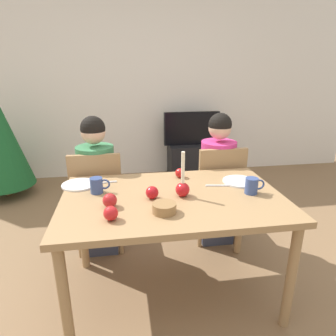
% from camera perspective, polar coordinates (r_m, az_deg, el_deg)
% --- Properties ---
extents(ground_plane, '(7.68, 7.68, 0.00)m').
position_cam_1_polar(ground_plane, '(2.30, 0.83, -22.69)').
color(ground_plane, brown).
extents(back_wall, '(6.40, 0.10, 2.60)m').
position_cam_1_polar(back_wall, '(4.31, -5.13, 15.85)').
color(back_wall, silver).
rests_on(back_wall, ground).
extents(dining_table, '(1.40, 0.90, 0.75)m').
position_cam_1_polar(dining_table, '(1.92, 0.93, -7.66)').
color(dining_table, '#99754C').
rests_on(dining_table, ground).
extents(chair_left, '(0.40, 0.40, 0.90)m').
position_cam_1_polar(chair_left, '(2.53, -13.34, -5.32)').
color(chair_left, '#99754C').
rests_on(chair_left, ground).
extents(chair_right, '(0.40, 0.40, 0.90)m').
position_cam_1_polar(chair_right, '(2.64, 9.56, -3.97)').
color(chair_right, '#99754C').
rests_on(chair_right, ground).
extents(person_left_child, '(0.30, 0.30, 1.17)m').
position_cam_1_polar(person_left_child, '(2.53, -13.39, -3.83)').
color(person_left_child, '#33384C').
rests_on(person_left_child, ground).
extents(person_right_child, '(0.30, 0.30, 1.17)m').
position_cam_1_polar(person_right_child, '(2.65, 9.41, -2.55)').
color(person_right_child, '#33384C').
rests_on(person_right_child, ground).
extents(tv_stand, '(0.64, 0.40, 0.48)m').
position_cam_1_polar(tv_stand, '(4.30, 4.45, 1.49)').
color(tv_stand, black).
rests_on(tv_stand, ground).
extents(tv, '(0.79, 0.05, 0.46)m').
position_cam_1_polar(tv, '(4.19, 4.61, 7.63)').
color(tv, black).
rests_on(tv, tv_stand).
extents(candle_centerpiece, '(0.09, 0.09, 0.29)m').
position_cam_1_polar(candle_centerpiece, '(1.86, 2.84, -3.69)').
color(candle_centerpiece, red).
rests_on(candle_centerpiece, dining_table).
extents(plate_left, '(0.24, 0.24, 0.01)m').
position_cam_1_polar(plate_left, '(2.14, -16.77, -3.07)').
color(plate_left, white).
rests_on(plate_left, dining_table).
extents(plate_right, '(0.24, 0.24, 0.01)m').
position_cam_1_polar(plate_right, '(2.16, 13.61, -2.51)').
color(plate_right, silver).
rests_on(plate_right, dining_table).
extents(mug_left, '(0.13, 0.08, 0.10)m').
position_cam_1_polar(mug_left, '(1.97, -13.52, -3.27)').
color(mug_left, '#33477F').
rests_on(mug_left, dining_table).
extents(mug_right, '(0.13, 0.08, 0.10)m').
position_cam_1_polar(mug_right, '(1.98, 15.90, -3.30)').
color(mug_right, '#33477F').
rests_on(mug_right, dining_table).
extents(fork_left, '(0.18, 0.03, 0.01)m').
position_cam_1_polar(fork_left, '(2.13, -12.26, -2.77)').
color(fork_left, silver).
rests_on(fork_left, dining_table).
extents(fork_right, '(0.18, 0.04, 0.01)m').
position_cam_1_polar(fork_right, '(2.06, 9.74, -3.35)').
color(fork_right, silver).
rests_on(fork_right, dining_table).
extents(bowl_walnuts, '(0.14, 0.14, 0.06)m').
position_cam_1_polar(bowl_walnuts, '(1.67, -0.73, -7.71)').
color(bowl_walnuts, olive).
rests_on(bowl_walnuts, dining_table).
extents(apple_near_candle, '(0.08, 0.08, 0.08)m').
position_cam_1_polar(apple_near_candle, '(1.84, -3.09, -4.75)').
color(apple_near_candle, '#B11218').
rests_on(apple_near_candle, dining_table).
extents(apple_by_left_plate, '(0.08, 0.08, 0.08)m').
position_cam_1_polar(apple_by_left_plate, '(1.76, -11.17, -6.15)').
color(apple_by_left_plate, '#AD1D1F').
rests_on(apple_by_left_plate, dining_table).
extents(apple_by_right_mug, '(0.07, 0.07, 0.07)m').
position_cam_1_polar(apple_by_right_mug, '(2.18, 2.31, -0.97)').
color(apple_by_right_mug, '#B21716').
rests_on(apple_by_right_mug, dining_table).
extents(apple_far_edge, '(0.08, 0.08, 0.08)m').
position_cam_1_polar(apple_far_edge, '(1.62, -10.99, -8.56)').
color(apple_far_edge, red).
rests_on(apple_far_edge, dining_table).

